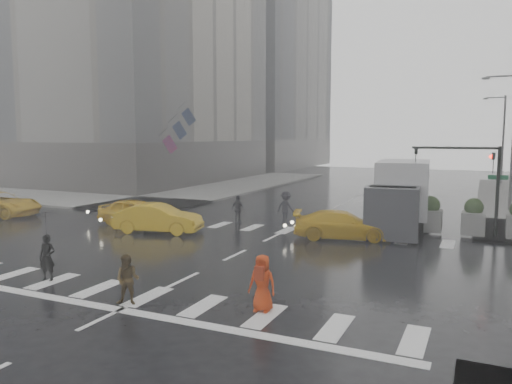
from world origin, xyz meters
The scene contains 20 objects.
ground centered at (0.00, 0.00, 0.00)m, with size 120.00×120.00×0.00m, color black.
sidewalk_nw centered at (-19.50, 17.50, 0.07)m, with size 35.00×35.00×0.15m, color slate.
building_nw centered at (-29.00, 27.00, 17.25)m, with size 26.05×26.05×38.00m.
building_nw_far centered at (-29.00, 56.00, 20.19)m, with size 26.05×26.05×44.00m.
road_markings centered at (0.00, 0.00, 0.01)m, with size 18.00×48.00×0.01m, color silver, non-canonical shape.
traffic_signal_pole centered at (9.01, 8.01, 3.22)m, with size 4.45×0.42×4.50m.
street_lamp_near centered at (10.87, 18.00, 4.95)m, with size 2.15×0.22×9.00m.
street_lamp_far centered at (10.87, 38.00, 4.95)m, with size 2.15×0.22×9.00m.
planter_west centered at (7.00, 8.20, 0.98)m, with size 1.10×1.10×1.80m.
planter_mid centered at (9.00, 8.20, 0.98)m, with size 1.10×1.10×1.80m.
flag_cluster centered at (-15.08, 18.50, 5.64)m, with size 2.87×3.06×4.69m.
pedestrian_black centered at (-4.24, -5.98, 1.63)m, with size 1.18×1.20×2.43m.
pedestrian_brown centered at (-0.11, -6.80, 0.75)m, with size 0.73×0.57×1.51m, color #433318.
pedestrian_orange centered at (3.75, -5.66, 0.83)m, with size 0.83×0.56×1.64m.
pedestrian_far_a centered at (-3.36, 7.00, 0.80)m, with size 0.94×0.57×1.60m, color black.
pedestrian_far_b centered at (-0.81, 8.00, 0.92)m, with size 1.18×0.65×1.83m, color black.
taxi_front centered at (-8.43, 4.17, 0.73)m, with size 1.71×4.26×1.45m, color #D8A40B.
taxi_mid centered at (-5.85, 2.71, 0.74)m, with size 1.58×4.52×1.49m, color #D8A40B.
taxi_rear centered at (3.21, 5.18, 0.68)m, with size 1.91×4.15×1.36m, color #D8A40B.
box_truck centered at (5.45, 8.32, 1.95)m, with size 2.58×6.88×3.65m.
Camera 1 is at (9.35, -18.30, 5.01)m, focal length 35.00 mm.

